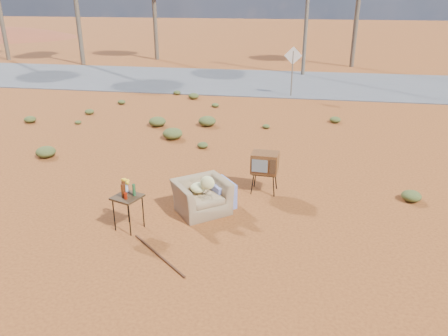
# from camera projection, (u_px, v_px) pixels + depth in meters

# --- Properties ---
(ground) EXTENTS (140.00, 140.00, 0.00)m
(ground) POSITION_uv_depth(u_px,v_px,m) (200.00, 223.00, 8.98)
(ground) COLOR #974D1E
(ground) RESTS_ON ground
(highway) EXTENTS (140.00, 7.00, 0.04)m
(highway) POSITION_uv_depth(u_px,v_px,m) (263.00, 82.00, 22.67)
(highway) COLOR #565659
(highway) RESTS_ON ground
(armchair) EXTENTS (1.38, 1.42, 0.95)m
(armchair) POSITION_uv_depth(u_px,v_px,m) (205.00, 191.00, 9.34)
(armchair) COLOR olive
(armchair) RESTS_ON ground
(tv_unit) EXTENTS (0.64, 0.53, 0.98)m
(tv_unit) POSITION_uv_depth(u_px,v_px,m) (265.00, 163.00, 10.10)
(tv_unit) COLOR black
(tv_unit) RESTS_ON ground
(side_table) EXTENTS (0.64, 0.64, 1.01)m
(side_table) POSITION_uv_depth(u_px,v_px,m) (127.00, 194.00, 8.53)
(side_table) COLOR #392714
(side_table) RESTS_ON ground
(rusty_bar) EXTENTS (1.29, 1.16, 0.05)m
(rusty_bar) POSITION_uv_depth(u_px,v_px,m) (159.00, 255.00, 7.85)
(rusty_bar) COLOR #532916
(rusty_bar) RESTS_ON ground
(road_sign) EXTENTS (0.78, 0.06, 2.19)m
(road_sign) POSITION_uv_depth(u_px,v_px,m) (293.00, 63.00, 19.14)
(road_sign) COLOR brown
(road_sign) RESTS_ON ground
(scrub_patch) EXTENTS (17.49, 8.07, 0.33)m
(scrub_patch) POSITION_uv_depth(u_px,v_px,m) (205.00, 145.00, 13.09)
(scrub_patch) COLOR #4D5726
(scrub_patch) RESTS_ON ground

